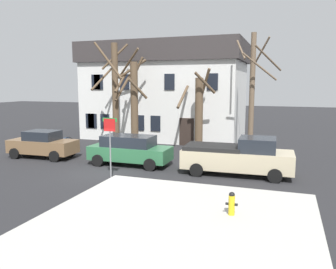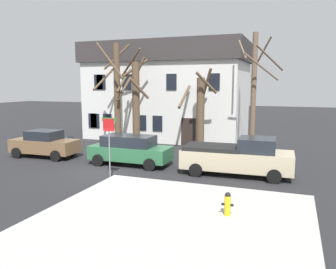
{
  "view_description": "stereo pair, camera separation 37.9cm",
  "coord_description": "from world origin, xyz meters",
  "px_view_note": "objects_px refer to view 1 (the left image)",
  "views": [
    {
      "loc": [
        9.0,
        -15.47,
        4.63
      ],
      "look_at": [
        2.81,
        2.22,
        1.85
      ],
      "focal_mm": 36.45,
      "sensor_mm": 36.0,
      "label": 1
    },
    {
      "loc": [
        9.35,
        -15.34,
        4.63
      ],
      "look_at": [
        2.81,
        2.22,
        1.85
      ],
      "focal_mm": 36.45,
      "sensor_mm": 36.0,
      "label": 2
    }
  ],
  "objects_px": {
    "building_main": "(165,90)",
    "bicycle_leaning": "(63,141)",
    "car_green_wagon": "(130,150)",
    "tree_bare_near": "(115,91)",
    "car_brown_sedan": "(43,144)",
    "fire_hydrant": "(232,203)",
    "pickup_truck_beige": "(238,156)",
    "tree_bare_end": "(253,90)",
    "tree_bare_mid": "(133,101)",
    "street_sign_pole": "(110,137)",
    "tree_bare_far": "(199,111)"
  },
  "relations": [
    {
      "from": "tree_bare_mid",
      "to": "fire_hydrant",
      "type": "distance_m",
      "value": 14.29
    },
    {
      "from": "street_sign_pole",
      "to": "tree_bare_mid",
      "type": "bearing_deg",
      "value": 107.08
    },
    {
      "from": "tree_bare_near",
      "to": "car_green_wagon",
      "type": "height_order",
      "value": "tree_bare_near"
    },
    {
      "from": "car_green_wagon",
      "to": "tree_bare_near",
      "type": "bearing_deg",
      "value": 125.56
    },
    {
      "from": "car_brown_sedan",
      "to": "building_main",
      "type": "bearing_deg",
      "value": 67.22
    },
    {
      "from": "pickup_truck_beige",
      "to": "street_sign_pole",
      "type": "height_order",
      "value": "street_sign_pole"
    },
    {
      "from": "tree_bare_end",
      "to": "bicycle_leaning",
      "type": "xyz_separation_m",
      "value": [
        -13.71,
        -1.75,
        -3.91
      ]
    },
    {
      "from": "car_green_wagon",
      "to": "bicycle_leaning",
      "type": "bearing_deg",
      "value": 152.52
    },
    {
      "from": "tree_bare_near",
      "to": "pickup_truck_beige",
      "type": "distance_m",
      "value": 11.13
    },
    {
      "from": "tree_bare_mid",
      "to": "street_sign_pole",
      "type": "height_order",
      "value": "tree_bare_mid"
    },
    {
      "from": "tree_bare_far",
      "to": "building_main",
      "type": "bearing_deg",
      "value": 130.6
    },
    {
      "from": "tree_bare_far",
      "to": "pickup_truck_beige",
      "type": "bearing_deg",
      "value": -58.23
    },
    {
      "from": "tree_bare_near",
      "to": "fire_hydrant",
      "type": "height_order",
      "value": "tree_bare_near"
    },
    {
      "from": "tree_bare_far",
      "to": "fire_hydrant",
      "type": "height_order",
      "value": "tree_bare_far"
    },
    {
      "from": "building_main",
      "to": "tree_bare_mid",
      "type": "distance_m",
      "value": 5.78
    },
    {
      "from": "tree_bare_far",
      "to": "tree_bare_end",
      "type": "bearing_deg",
      "value": -0.77
    },
    {
      "from": "fire_hydrant",
      "to": "pickup_truck_beige",
      "type": "bearing_deg",
      "value": 95.76
    },
    {
      "from": "tree_bare_end",
      "to": "pickup_truck_beige",
      "type": "bearing_deg",
      "value": -90.72
    },
    {
      "from": "car_brown_sedan",
      "to": "pickup_truck_beige",
      "type": "xyz_separation_m",
      "value": [
        12.26,
        -0.09,
        0.1
      ]
    },
    {
      "from": "tree_bare_end",
      "to": "tree_bare_far",
      "type": "bearing_deg",
      "value": 179.23
    },
    {
      "from": "tree_bare_mid",
      "to": "bicycle_leaning",
      "type": "bearing_deg",
      "value": -169.59
    },
    {
      "from": "pickup_truck_beige",
      "to": "bicycle_leaning",
      "type": "bearing_deg",
      "value": 163.78
    },
    {
      "from": "car_green_wagon",
      "to": "street_sign_pole",
      "type": "xyz_separation_m",
      "value": [
        0.46,
        -3.1,
        1.22
      ]
    },
    {
      "from": "tree_bare_mid",
      "to": "tree_bare_end",
      "type": "relative_size",
      "value": 0.83
    },
    {
      "from": "tree_bare_mid",
      "to": "street_sign_pole",
      "type": "relative_size",
      "value": 2.17
    },
    {
      "from": "street_sign_pole",
      "to": "bicycle_leaning",
      "type": "xyz_separation_m",
      "value": [
        -7.91,
        6.97,
        -1.74
      ]
    },
    {
      "from": "street_sign_pole",
      "to": "building_main",
      "type": "bearing_deg",
      "value": 98.59
    },
    {
      "from": "car_brown_sedan",
      "to": "fire_hydrant",
      "type": "distance_m",
      "value": 14.2
    },
    {
      "from": "building_main",
      "to": "tree_bare_mid",
      "type": "height_order",
      "value": "building_main"
    },
    {
      "from": "tree_bare_far",
      "to": "tree_bare_near",
      "type": "bearing_deg",
      "value": -170.61
    },
    {
      "from": "tree_bare_far",
      "to": "bicycle_leaning",
      "type": "relative_size",
      "value": 3.27
    },
    {
      "from": "car_brown_sedan",
      "to": "fire_hydrant",
      "type": "height_order",
      "value": "car_brown_sedan"
    },
    {
      "from": "tree_bare_mid",
      "to": "building_main",
      "type": "bearing_deg",
      "value": 86.22
    },
    {
      "from": "building_main",
      "to": "fire_hydrant",
      "type": "xyz_separation_m",
      "value": [
        8.4,
        -16.63,
        -3.55
      ]
    },
    {
      "from": "bicycle_leaning",
      "to": "street_sign_pole",
      "type": "bearing_deg",
      "value": -41.41
    },
    {
      "from": "tree_bare_far",
      "to": "bicycle_leaning",
      "type": "distance_m",
      "value": 10.51
    },
    {
      "from": "tree_bare_mid",
      "to": "car_green_wagon",
      "type": "distance_m",
      "value": 5.85
    },
    {
      "from": "tree_bare_near",
      "to": "fire_hydrant",
      "type": "xyz_separation_m",
      "value": [
        10.14,
        -10.71,
        -3.58
      ]
    },
    {
      "from": "building_main",
      "to": "bicycle_leaning",
      "type": "bearing_deg",
      "value": -130.91
    },
    {
      "from": "street_sign_pole",
      "to": "car_brown_sedan",
      "type": "bearing_deg",
      "value": 154.67
    },
    {
      "from": "bicycle_leaning",
      "to": "car_green_wagon",
      "type": "bearing_deg",
      "value": -27.48
    },
    {
      "from": "tree_bare_near",
      "to": "bicycle_leaning",
      "type": "distance_m",
      "value": 5.62
    },
    {
      "from": "tree_bare_near",
      "to": "bicycle_leaning",
      "type": "xyz_separation_m",
      "value": [
        -4.1,
        -0.82,
        -3.76
      ]
    },
    {
      "from": "pickup_truck_beige",
      "to": "fire_hydrant",
      "type": "xyz_separation_m",
      "value": [
        0.6,
        -5.93,
        -0.41
      ]
    },
    {
      "from": "tree_bare_mid",
      "to": "fire_hydrant",
      "type": "height_order",
      "value": "tree_bare_mid"
    },
    {
      "from": "car_green_wagon",
      "to": "street_sign_pole",
      "type": "height_order",
      "value": "street_sign_pole"
    },
    {
      "from": "building_main",
      "to": "bicycle_leaning",
      "type": "distance_m",
      "value": 9.66
    },
    {
      "from": "tree_bare_far",
      "to": "car_brown_sedan",
      "type": "distance_m",
      "value": 10.56
    },
    {
      "from": "tree_bare_end",
      "to": "pickup_truck_beige",
      "type": "xyz_separation_m",
      "value": [
        -0.07,
        -5.72,
        -3.32
      ]
    },
    {
      "from": "car_brown_sedan",
      "to": "bicycle_leaning",
      "type": "xyz_separation_m",
      "value": [
        -1.38,
        3.88,
        -0.49
      ]
    }
  ]
}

